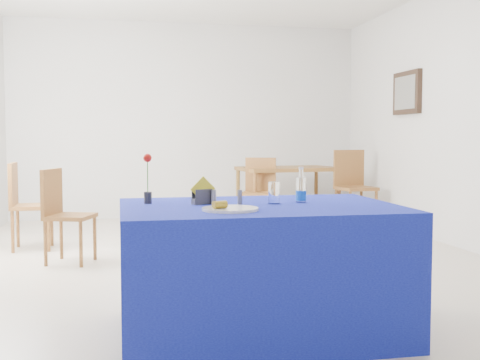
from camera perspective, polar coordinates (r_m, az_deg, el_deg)
The scene contains 18 objects.
floor at distance 5.44m, azimuth -0.75°, elevation -8.21°, with size 7.00×7.00×0.00m, color beige.
room_shell at distance 5.35m, azimuth -0.76°, elevation 10.43°, with size 7.00×7.00×7.00m.
picture_frame at distance 7.66m, azimuth 15.56°, elevation 7.97°, with size 0.06×0.64×0.52m, color black.
picture_art at distance 7.65m, azimuth 15.39°, elevation 7.98°, with size 0.02×0.52×0.40m, color #998C66.
plate at distance 3.24m, azimuth -0.94°, elevation -2.77°, with size 0.31×0.31×0.01m, color white.
drinking_glass at distance 3.58m, azimuth 3.24°, elevation -1.22°, with size 0.07×0.07×0.13m, color white.
salt_shaker at distance 3.53m, azimuth -2.51°, elevation -1.64°, with size 0.03×0.03×0.09m, color slate.
pepper_shaker at distance 3.54m, azimuth -0.02°, elevation -1.62°, with size 0.03×0.03×0.09m, color slate.
blue_table at distance 3.57m, azimuth 1.85°, elevation -8.44°, with size 1.60×1.10×0.76m.
water_bottle at distance 3.67m, azimuth 5.80°, elevation -1.00°, with size 0.06×0.06×0.21m.
napkin_holder at distance 3.55m, azimuth -3.55°, elevation -1.51°, with size 0.15×0.09×0.16m.
rose_vase at distance 3.61m, azimuth -8.75°, elevation 0.07°, with size 0.05×0.05×0.30m.
oak_table at distance 8.24m, azimuth 4.54°, elevation 0.70°, with size 1.36×0.97×0.76m.
chair_bg_left at distance 7.72m, azimuth 1.82°, elevation -0.69°, with size 0.53×0.53×0.90m.
chair_bg_right at distance 8.10m, azimuth 10.64°, elevation -0.15°, with size 0.50×0.50×0.99m.
chair_win_a at distance 5.76m, azimuth -16.53°, elevation -2.63°, with size 0.49×0.49×0.87m.
chair_win_b at distance 6.56m, azimuth -19.82°, elevation -1.76°, with size 0.40×0.40×0.90m.
banana_pieces at distance 3.20m, azimuth -1.90°, elevation -2.34°, with size 0.09×0.07×0.04m.
Camera 1 is at (-0.98, -5.22, 1.15)m, focal length 45.00 mm.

